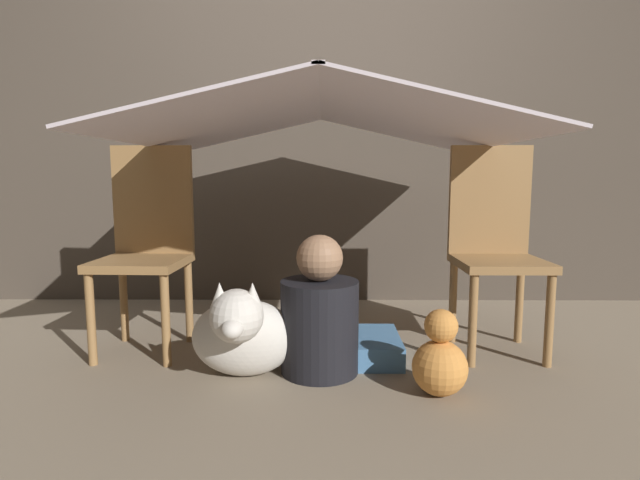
% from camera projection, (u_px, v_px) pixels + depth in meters
% --- Properties ---
extents(ground_plane, '(8.80, 8.80, 0.00)m').
position_uv_depth(ground_plane, '(320.00, 362.00, 2.12)').
color(ground_plane, gray).
extents(wall_back, '(7.00, 0.05, 2.50)m').
position_uv_depth(wall_back, '(321.00, 101.00, 3.07)').
color(wall_back, '#4C4238').
rests_on(wall_back, ground_plane).
extents(chair_left, '(0.38, 0.38, 0.93)m').
position_uv_depth(chair_left, '(147.00, 241.00, 2.26)').
color(chair_left, olive).
rests_on(chair_left, ground_plane).
extents(chair_right, '(0.37, 0.37, 0.93)m').
position_uv_depth(chair_right, '(495.00, 242.00, 2.25)').
color(chair_right, olive).
rests_on(chair_right, ground_plane).
extents(sheet_canopy, '(1.58, 1.38, 0.19)m').
position_uv_depth(sheet_canopy, '(320.00, 121.00, 2.11)').
color(sheet_canopy, silver).
extents(person_front, '(0.31, 0.31, 0.56)m').
position_uv_depth(person_front, '(321.00, 317.00, 1.99)').
color(person_front, black).
rests_on(person_front, ground_plane).
extents(dog, '(0.41, 0.40, 0.41)m').
position_uv_depth(dog, '(242.00, 332.00, 1.92)').
color(dog, silver).
rests_on(dog, ground_plane).
extents(floor_cushion, '(0.45, 0.36, 0.10)m').
position_uv_depth(floor_cushion, '(348.00, 347.00, 2.17)').
color(floor_cushion, '#4C7FB2').
rests_on(floor_cushion, ground_plane).
extents(plush_toy, '(0.20, 0.20, 0.32)m').
position_uv_depth(plush_toy, '(440.00, 360.00, 1.79)').
color(plush_toy, '#D88C3F').
rests_on(plush_toy, ground_plane).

